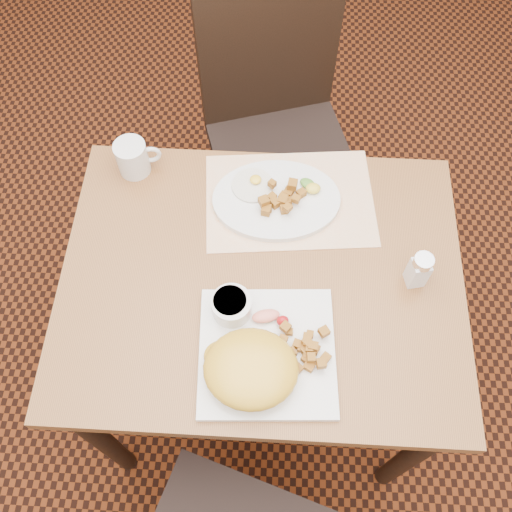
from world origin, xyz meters
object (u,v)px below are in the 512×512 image
object	(u,v)px
plate_square	(267,352)
salt_shaker	(419,270)
chair_far	(277,120)
coffee_mug	(133,158)
table	(261,297)
plate_oval	(276,200)

from	to	relation	value
plate_square	salt_shaker	distance (m)	0.37
salt_shaker	chair_far	bearing A→B (deg)	116.66
chair_far	plate_square	xyz separation A→B (m)	(0.00, -0.83, 0.22)
plate_square	salt_shaker	bearing A→B (deg)	30.52
coffee_mug	plate_square	bearing A→B (deg)	-53.13
plate_square	chair_far	bearing A→B (deg)	90.23
table	plate_oval	bearing A→B (deg)	83.01
table	plate_square	bearing A→B (deg)	-83.74
chair_far	coffee_mug	size ratio (longest dim) A/B	8.87
plate_oval	chair_far	bearing A→B (deg)	91.07
chair_far	plate_square	bearing A→B (deg)	73.05
table	chair_far	xyz separation A→B (m)	(0.02, 0.65, -0.10)
table	coffee_mug	distance (m)	0.46
chair_far	salt_shaker	bearing A→B (deg)	99.48
plate_oval	salt_shaker	world-z (taller)	salt_shaker
plate_square	coffee_mug	world-z (taller)	coffee_mug
salt_shaker	coffee_mug	bearing A→B (deg)	157.60
salt_shaker	table	bearing A→B (deg)	-178.46
salt_shaker	plate_oval	bearing A→B (deg)	148.44
plate_square	plate_oval	xyz separation A→B (m)	(0.01, 0.38, 0.00)
chair_far	salt_shaker	xyz separation A→B (m)	(0.32, -0.64, 0.26)
table	chair_far	bearing A→B (deg)	88.56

